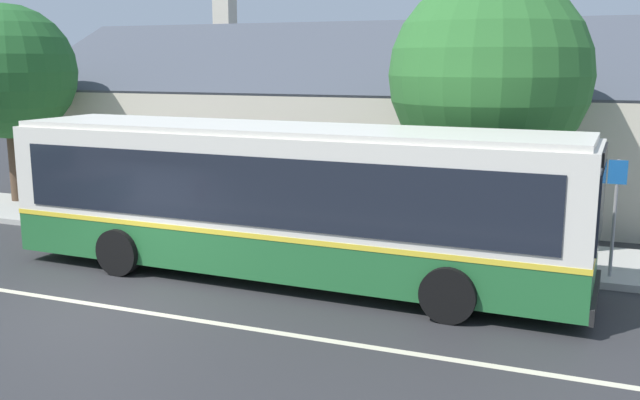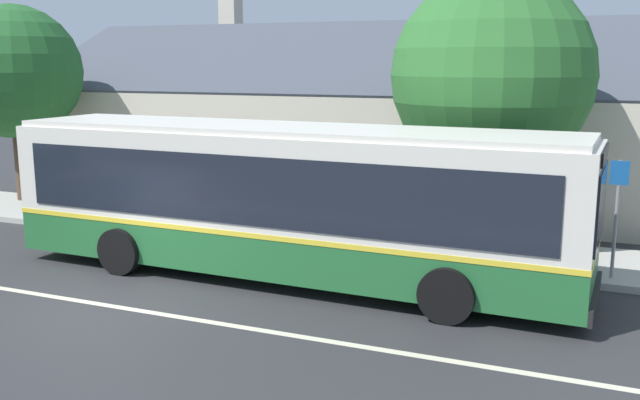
# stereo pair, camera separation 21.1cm
# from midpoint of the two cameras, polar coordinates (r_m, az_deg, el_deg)

# --- Properties ---
(ground_plane) EXTENTS (300.00, 300.00, 0.00)m
(ground_plane) POSITION_cam_midpoint_polar(r_m,az_deg,el_deg) (13.97, -16.50, -8.05)
(ground_plane) COLOR #2D2D30
(sidewalk_far) EXTENTS (60.00, 3.00, 0.15)m
(sidewalk_far) POSITION_cam_midpoint_polar(r_m,az_deg,el_deg) (18.76, -4.90, -2.51)
(sidewalk_far) COLOR #ADAAA3
(sidewalk_far) RESTS_ON ground
(lane_divider_stripe) EXTENTS (60.00, 0.16, 0.01)m
(lane_divider_stripe) POSITION_cam_midpoint_polar(r_m,az_deg,el_deg) (13.97, -16.50, -8.04)
(lane_divider_stripe) COLOR beige
(lane_divider_stripe) RESTS_ON ground
(community_building) EXTENTS (21.64, 10.52, 6.86)m
(community_building) POSITION_cam_midpoint_polar(r_m,az_deg,el_deg) (25.62, 3.47, 5.24)
(community_building) COLOR beige
(community_building) RESTS_ON ground
(transit_bus) EXTENTS (12.20, 2.98, 3.17)m
(transit_bus) POSITION_cam_midpoint_polar(r_m,az_deg,el_deg) (14.65, -2.30, 0.21)
(transit_bus) COLOR #236633
(transit_bus) RESTS_ON ground
(bench_by_building) EXTENTS (1.77, 0.51, 0.94)m
(bench_by_building) POSITION_cam_midpoint_polar(r_m,az_deg,el_deg) (20.45, -15.57, -0.32)
(bench_by_building) COLOR brown
(bench_by_building) RESTS_ON sidewalk_far
(bench_down_street) EXTENTS (1.87, 0.51, 0.94)m
(bench_down_street) POSITION_cam_midpoint_polar(r_m,az_deg,el_deg) (18.46, -6.28, -1.16)
(bench_down_street) COLOR brown
(bench_down_street) RESTS_ON sidewalk_far
(street_tree_primary) EXTENTS (4.71, 4.71, 6.49)m
(street_tree_primary) POSITION_cam_midpoint_polar(r_m,az_deg,el_deg) (17.33, 13.92, 9.64)
(street_tree_primary) COLOR #4C3828
(street_tree_primary) RESTS_ON ground
(street_tree_secondary) EXTENTS (4.09, 4.09, 6.19)m
(street_tree_secondary) POSITION_cam_midpoint_polar(r_m,az_deg,el_deg) (24.07, -23.04, 9.38)
(street_tree_secondary) COLOR #4C3828
(street_tree_secondary) RESTS_ON ground
(bus_stop_sign) EXTENTS (0.36, 0.07, 2.40)m
(bus_stop_sign) POSITION_cam_midpoint_polar(r_m,az_deg,el_deg) (15.38, 23.03, -0.41)
(bus_stop_sign) COLOR gray
(bus_stop_sign) RESTS_ON sidewalk_far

